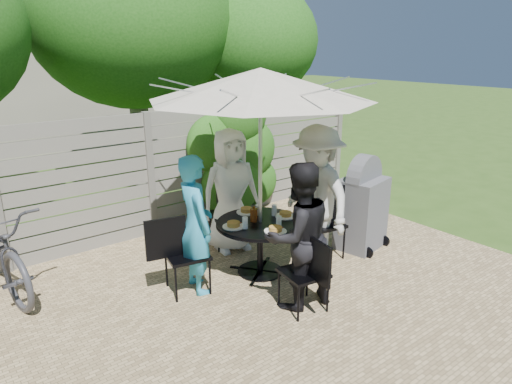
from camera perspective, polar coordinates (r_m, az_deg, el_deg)
backyard_envelope at (r=13.58m, az=-27.08°, el=15.45°), size 60.00×60.00×5.00m
patio_table at (r=5.62m, az=0.52°, el=-5.72°), size 1.22×1.22×0.69m
umbrella at (r=5.17m, az=0.58°, el=13.28°), size 2.97×2.97×2.50m
chair_back at (r=6.49m, az=-3.61°, el=-4.29°), size 0.57×0.73×0.96m
person_back at (r=6.18m, az=-3.19°, el=0.15°), size 0.91×0.67×1.71m
chair_left at (r=5.35m, az=-8.71°, el=-9.55°), size 0.72×0.54×0.95m
person_left at (r=5.17m, az=-7.56°, el=-4.09°), size 0.48×0.65×1.62m
chair_front at (r=4.98m, az=6.02°, el=-11.83°), size 0.49×0.68×0.90m
person_front at (r=4.84m, az=5.32°, el=-5.60°), size 0.88×0.73×1.62m
chair_right at (r=6.18m, az=8.42°, el=-5.55°), size 0.74×0.55×0.98m
person_right at (r=5.89m, az=7.62°, el=-0.37°), size 0.86×1.26×1.81m
plate_back at (r=5.83m, az=-1.19°, el=-2.36°), size 0.26×0.26×0.06m
plate_left at (r=5.38m, az=-2.84°, el=-4.15°), size 0.26×0.26×0.06m
plate_front at (r=5.24m, az=2.44°, el=-4.75°), size 0.26×0.26×0.06m
plate_right at (r=5.70m, az=3.70°, el=-2.86°), size 0.26×0.26×0.06m
glass_left at (r=5.31m, az=-1.38°, el=-3.88°), size 0.07×0.07×0.14m
glass_front at (r=5.35m, az=2.86°, el=-3.73°), size 0.07×0.07×0.14m
glass_right at (r=5.72m, az=2.30°, el=-2.28°), size 0.07×0.07×0.14m
syrup_jug at (r=5.52m, az=-0.27°, el=-2.90°), size 0.09×0.09×0.16m
coffee_cup at (r=5.74m, az=0.34°, el=-2.29°), size 0.08×0.08×0.12m
bbq_grill at (r=6.46m, az=13.11°, el=-1.78°), size 0.75×0.63×1.35m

